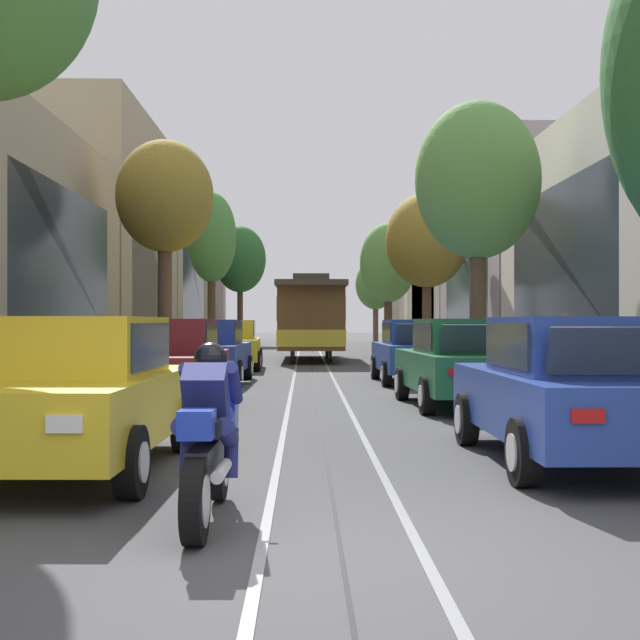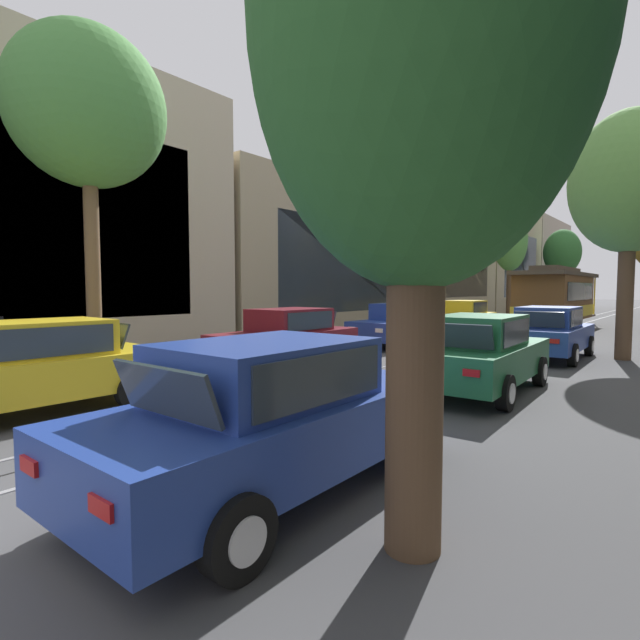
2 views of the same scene
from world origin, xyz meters
name	(u,v)px [view 1 (image 1 of 2)]	position (x,y,z in m)	size (l,w,h in m)	color
ground_plane	(311,361)	(0.00, 27.57, 0.00)	(172.30, 172.30, 0.00)	#424244
trolley_track_rails	(310,356)	(0.00, 32.46, 0.00)	(1.14, 76.92, 0.01)	gray
building_facade_left	(101,255)	(-9.69, 34.29, 4.65)	(5.90, 68.62, 10.39)	#BCAD93
building_facade_right	(511,261)	(9.28, 33.68, 4.32)	(5.25, 68.62, 9.64)	tan
parked_car_yellow_near_left	(76,393)	(-2.58, 3.42, 0.80)	(2.08, 4.39, 1.58)	gold
parked_car_maroon_second_left	(169,363)	(-2.64, 9.74, 0.80)	(2.02, 4.37, 1.58)	maroon
parked_car_blue_mid_left	(208,351)	(-2.65, 15.87, 0.80)	(2.07, 4.39, 1.58)	#233D93
parked_car_yellow_fourth_left	(231,344)	(-2.60, 21.96, 0.80)	(2.09, 4.40, 1.58)	gold
parked_car_blue_near_right	(573,389)	(2.65, 3.80, 0.80)	(2.02, 4.37, 1.58)	#233D93
parked_car_green_second_right	(462,362)	(2.59, 9.87, 0.80)	(2.12, 4.41, 1.58)	#1E6038
parked_car_blue_mid_right	(416,351)	(2.54, 15.84, 0.80)	(2.05, 4.38, 1.58)	#233D93
street_tree_kerb_left_second	(165,199)	(-4.56, 21.03, 5.34)	(3.00, 3.25, 7.15)	brown
street_tree_kerb_left_mid	(212,239)	(-4.69, 35.47, 5.51)	(2.36, 2.31, 7.76)	#4C3826
street_tree_kerb_left_fourth	(240,260)	(-4.49, 50.79, 5.62)	(3.40, 3.12, 7.86)	#4C3826
street_tree_kerb_right_second	(478,182)	(4.33, 16.98, 5.20)	(3.31, 2.84, 7.35)	brown
street_tree_kerb_right_mid	(427,241)	(4.76, 29.21, 4.83)	(3.37, 3.67, 6.79)	brown
street_tree_kerb_right_fourth	(388,264)	(4.25, 40.18, 4.65)	(3.04, 2.72, 6.84)	#4C3826
street_tree_kerb_right_far	(376,285)	(4.68, 53.23, 4.09)	(2.79, 2.66, 5.89)	brown
cable_car_trolley	(311,318)	(0.00, 28.15, 1.66)	(2.58, 9.14, 3.28)	brown
motorcycle_with_rider	(209,437)	(-0.98, 1.20, 0.65)	(0.56, 1.99, 1.37)	black
pedestrian_on_left_pavement	(565,347)	(5.59, 13.53, 0.97)	(0.55, 0.42, 1.71)	slate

